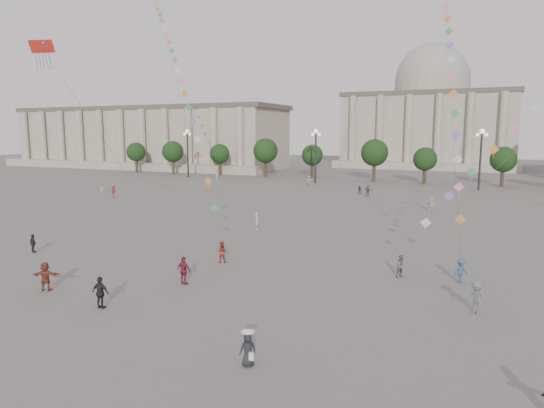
% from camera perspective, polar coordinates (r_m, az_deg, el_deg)
% --- Properties ---
extents(ground, '(360.00, 360.00, 0.00)m').
position_cam_1_polar(ground, '(28.58, -12.51, -12.46)').
color(ground, '#5C5957').
rests_on(ground, ground).
extents(hall_west, '(84.00, 26.22, 17.20)m').
position_cam_1_polar(hall_west, '(146.90, -14.52, 7.57)').
color(hall_west, '#9E9584').
rests_on(hall_west, ground).
extents(hall_central, '(48.30, 34.30, 35.50)m').
position_cam_1_polar(hall_central, '(151.48, 18.09, 9.64)').
color(hall_central, '#9E9584').
rests_on(hall_central, ground).
extents(tree_row, '(137.12, 5.12, 8.00)m').
position_cam_1_polar(tree_row, '(100.75, 14.78, 5.53)').
color(tree_row, '#35271A').
rests_on(tree_row, ground).
extents(lamp_post_far_west, '(2.00, 0.90, 10.65)m').
position_cam_1_polar(lamp_post_far_west, '(109.92, -9.91, 6.93)').
color(lamp_post_far_west, '#262628').
rests_on(lamp_post_far_west, ground).
extents(lamp_post_mid_west, '(2.00, 0.90, 10.65)m').
position_cam_1_polar(lamp_post_mid_west, '(96.53, 5.17, 6.82)').
color(lamp_post_mid_west, '#262628').
rests_on(lamp_post_mid_west, ground).
extents(lamp_post_mid_east, '(2.00, 0.90, 10.65)m').
position_cam_1_polar(lamp_post_mid_east, '(91.39, 23.37, 6.07)').
color(lamp_post_mid_east, '#262628').
rests_on(lamp_post_mid_east, ground).
extents(person_crowd_0, '(0.90, 0.83, 1.48)m').
position_cam_1_polar(person_crowd_0, '(80.32, 10.26, 1.65)').
color(person_crowd_0, navy).
rests_on(person_crowd_0, ground).
extents(person_crowd_1, '(1.03, 0.98, 1.68)m').
position_cam_1_polar(person_crowd_1, '(84.33, -19.36, 1.70)').
color(person_crowd_1, silver).
rests_on(person_crowd_1, ground).
extents(person_crowd_2, '(1.03, 1.36, 1.87)m').
position_cam_1_polar(person_crowd_2, '(78.92, -18.15, 1.39)').
color(person_crowd_2, maroon).
rests_on(person_crowd_2, ground).
extents(person_crowd_4, '(1.79, 1.28, 1.87)m').
position_cam_1_polar(person_crowd_4, '(92.64, 4.39, 2.78)').
color(person_crowd_4, silver).
rests_on(person_crowd_4, ground).
extents(person_crowd_6, '(1.38, 1.09, 1.87)m').
position_cam_1_polar(person_crowd_6, '(29.89, 22.92, -10.10)').
color(person_crowd_6, '#5B5C5F').
rests_on(person_crowd_6, ground).
extents(person_crowd_7, '(1.79, 0.97, 1.84)m').
position_cam_1_polar(person_crowd_7, '(65.46, 18.26, -0.02)').
color(person_crowd_7, silver).
rests_on(person_crowd_7, ground).
extents(person_crowd_10, '(0.47, 0.68, 1.79)m').
position_cam_1_polar(person_crowd_10, '(101.64, -6.48, 3.23)').
color(person_crowd_10, '#B9B9B5').
rests_on(person_crowd_10, ground).
extents(person_crowd_12, '(1.76, 1.45, 1.89)m').
position_cam_1_polar(person_crowd_12, '(78.26, 11.22, 1.60)').
color(person_crowd_12, slate).
rests_on(person_crowd_12, ground).
extents(person_crowd_13, '(0.61, 0.74, 1.72)m').
position_cam_1_polar(person_crowd_13, '(50.78, -1.78, -2.02)').
color(person_crowd_13, '#B9B8B4').
rests_on(person_crowd_13, ground).
extents(tourist_0, '(1.18, 0.63, 1.91)m').
position_cam_1_polar(tourist_0, '(33.14, -10.34, -7.70)').
color(tourist_0, maroon).
rests_on(tourist_0, ground).
extents(tourist_1, '(0.99, 0.61, 1.58)m').
position_cam_1_polar(tourist_1, '(45.75, -26.29, -4.17)').
color(tourist_1, black).
rests_on(tourist_1, ground).
extents(tourist_2, '(1.82, 1.19, 1.88)m').
position_cam_1_polar(tourist_2, '(34.59, -25.09, -7.72)').
color(tourist_2, brown).
rests_on(tourist_2, ground).
extents(tourist_4, '(1.14, 0.54, 1.89)m').
position_cam_1_polar(tourist_4, '(30.02, -19.52, -9.81)').
color(tourist_4, black).
rests_on(tourist_4, ground).
extents(kite_flyer_0, '(0.96, 0.83, 1.69)m').
position_cam_1_polar(kite_flyer_0, '(38.21, -5.96, -5.61)').
color(kite_flyer_0, brown).
rests_on(kite_flyer_0, ground).
extents(kite_flyer_1, '(1.21, 1.20, 1.68)m').
position_cam_1_polar(kite_flyer_1, '(35.27, 21.33, -7.36)').
color(kite_flyer_1, '#31506E').
rests_on(kite_flyer_1, ground).
extents(kite_flyer_2, '(0.97, 0.98, 1.60)m').
position_cam_1_polar(kite_flyer_2, '(35.39, 14.98, -7.07)').
color(kite_flyer_2, '#5E5E63').
rests_on(kite_flyer_2, ground).
extents(hat_person, '(0.86, 0.83, 1.69)m').
position_cam_1_polar(hat_person, '(21.97, -2.86, -16.59)').
color(hat_person, black).
rests_on(hat_person, ground).
extents(dragon_kite, '(9.88, 3.12, 24.09)m').
position_cam_1_polar(dragon_kite, '(47.59, -25.24, 15.41)').
color(dragon_kite, red).
rests_on(dragon_kite, ground).
extents(kite_train_west, '(37.48, 40.53, 66.85)m').
position_cam_1_polar(kite_train_west, '(67.18, -11.99, 17.60)').
color(kite_train_west, '#3F3F3F').
rests_on(kite_train_west, ground).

